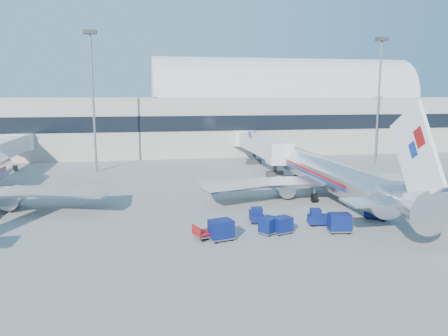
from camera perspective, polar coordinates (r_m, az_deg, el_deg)
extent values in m
plane|color=gray|center=(47.06, 4.87, -5.91)|extent=(260.00, 260.00, 0.00)
cube|color=#B2AA9E|center=(100.80, -17.81, 5.34)|extent=(170.00, 28.00, 12.00)
cube|color=black|center=(86.95, -19.00, 5.36)|extent=(170.00, 0.40, 3.00)
cylinder|color=silver|center=(104.77, 7.53, 9.14)|extent=(60.00, 18.00, 18.00)
cylinder|color=silver|center=(55.25, 13.32, -0.75)|extent=(3.80, 28.00, 3.80)
sphere|color=silver|center=(68.13, 8.62, 1.30)|extent=(3.72, 3.72, 3.72)
cone|color=silver|center=(40.53, 23.00, -4.35)|extent=(3.80, 6.00, 3.80)
cube|color=#9A0B0D|center=(56.11, 12.92, -0.32)|extent=(3.85, 20.16, 0.32)
cube|color=navy|center=(56.17, 12.91, -0.69)|extent=(3.85, 20.16, 0.32)
cube|color=white|center=(39.35, 23.81, 1.72)|extent=(0.35, 7.79, 8.74)
cube|color=silver|center=(40.89, 22.63, -3.92)|extent=(11.00, 3.00, 0.18)
cube|color=silver|center=(54.46, 13.72, -1.55)|extent=(32.00, 5.00, 0.28)
cylinder|color=#B7B7BC|center=(54.06, 7.69, -2.47)|extent=(2.10, 3.80, 2.10)
cylinder|color=#B7B7BC|center=(58.37, 18.02, -1.97)|extent=(2.10, 3.80, 2.10)
cylinder|color=black|center=(65.73, 9.41, -1.18)|extent=(0.40, 0.90, 0.90)
cylinder|color=#B7B7BC|center=(53.46, -25.85, -3.49)|extent=(2.10, 3.80, 2.10)
cube|color=silver|center=(76.79, 4.52, 3.12)|extent=(2.70, 24.00, 2.70)
cube|color=silver|center=(65.16, 7.27, 1.94)|extent=(3.40, 3.20, 3.20)
cylinder|color=silver|center=(87.89, 2.60, 3.94)|extent=(4.40, 4.40, 3.00)
cube|color=#2D2D30|center=(67.56, 6.67, 0.33)|extent=(0.50, 0.50, 3.00)
cube|color=#2D2D30|center=(67.78, 6.65, -0.80)|extent=(2.60, 1.00, 0.90)
cube|color=#2D2D30|center=(79.94, 3.95, 1.78)|extent=(0.50, 0.50, 3.00)
cube|color=#2D2D30|center=(80.13, 3.94, 0.83)|extent=(2.60, 1.00, 0.90)
cube|color=#1C259A|center=(76.22, 3.37, 4.44)|extent=(0.12, 1.40, 0.90)
cube|color=silver|center=(77.53, -27.08, 2.17)|extent=(2.70, 24.00, 2.70)
cylinder|color=silver|center=(88.54, -24.98, 3.10)|extent=(4.40, 4.40, 3.00)
cube|color=#2D2D30|center=(80.65, -26.36, 0.89)|extent=(0.50, 0.50, 3.00)
cube|color=#2D2D30|center=(80.84, -26.29, -0.06)|extent=(2.60, 1.00, 0.90)
cylinder|color=slate|center=(74.20, -16.69, 7.95)|extent=(0.36, 0.36, 22.00)
cube|color=#2D2D30|center=(74.83, -17.12, 16.62)|extent=(2.00, 1.20, 0.60)
cylinder|color=slate|center=(84.91, 19.51, 7.95)|extent=(0.36, 0.36, 22.00)
cube|color=#2D2D30|center=(85.46, 19.94, 15.53)|extent=(2.00, 1.20, 0.60)
cube|color=#9E9E96|center=(56.04, 22.41, -3.63)|extent=(3.00, 0.55, 0.90)
cube|color=#9E9E96|center=(57.87, 25.16, -3.42)|extent=(3.00, 0.55, 0.90)
cube|color=#0A154D|center=(43.63, 12.54, -6.54)|extent=(2.66, 1.64, 0.81)
cube|color=#0A154D|center=(43.34, 11.87, -5.73)|extent=(1.14, 1.23, 0.76)
cylinder|color=black|center=(44.37, 13.47, -6.69)|extent=(0.64, 0.34, 0.61)
cube|color=#0A154D|center=(47.25, 19.33, -5.67)|extent=(2.47, 2.42, 0.75)
cube|color=#0A154D|center=(47.21, 18.78, -4.90)|extent=(1.35, 1.35, 0.70)
cylinder|color=black|center=(47.58, 20.38, -5.96)|extent=(0.56, 0.55, 0.56)
cube|color=#0A154D|center=(43.85, 4.22, -6.27)|extent=(1.50, 2.56, 0.79)
cube|color=#0A154D|center=(43.18, 4.32, -5.65)|extent=(1.16, 1.07, 0.74)
cylinder|color=black|center=(44.67, 3.46, -6.34)|extent=(0.30, 0.62, 0.59)
cube|color=#0A154D|center=(40.40, 7.57, -7.27)|extent=(1.98, 1.75, 1.34)
cube|color=slate|center=(40.60, 7.55, -8.18)|extent=(2.09, 1.83, 0.09)
cylinder|color=black|center=(41.36, 7.85, -7.88)|extent=(0.40, 0.26, 0.37)
cube|color=#0A154D|center=(40.15, 5.88, -7.37)|extent=(2.06, 1.98, 1.31)
cube|color=slate|center=(40.34, 5.86, -8.27)|extent=(2.16, 2.08, 0.09)
cylinder|color=black|center=(41.11, 5.84, -7.95)|extent=(0.38, 0.33, 0.36)
cube|color=#0A154D|center=(38.19, -0.39, -7.94)|extent=(2.28, 1.98, 1.57)
cube|color=slate|center=(38.43, -0.39, -9.07)|extent=(2.40, 2.06, 0.11)
cylinder|color=black|center=(39.26, 0.25, -8.69)|extent=(0.46, 0.28, 0.43)
cube|color=#0A154D|center=(41.66, 14.83, -6.82)|extent=(2.09, 1.74, 1.53)
cube|color=slate|center=(41.88, 14.79, -7.83)|extent=(2.21, 1.81, 0.11)
cylinder|color=black|center=(42.62, 15.52, -7.58)|extent=(0.44, 0.23, 0.42)
cube|color=#0A154D|center=(47.43, 25.09, -5.51)|extent=(2.21, 2.06, 1.42)
cube|color=slate|center=(47.61, 25.03, -6.34)|extent=(2.32, 2.15, 0.10)
cylinder|color=black|center=(48.22, 25.78, -6.23)|extent=(0.42, 0.33, 0.39)
cube|color=slate|center=(38.89, -2.12, -8.63)|extent=(2.77, 2.31, 0.13)
cube|color=#9B0E10|center=(38.82, -2.12, -8.33)|extent=(2.79, 2.36, 0.09)
cylinder|color=black|center=(39.77, -1.54, -8.46)|extent=(0.46, 0.30, 0.43)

